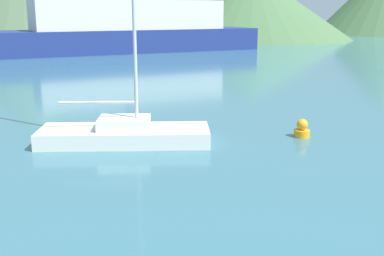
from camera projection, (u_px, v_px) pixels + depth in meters
sailboat_inner at (125, 131)px, 16.38m from camera, size 6.03×3.11×11.12m
ferry_distant at (129, 29)px, 52.60m from camera, size 29.97×12.59×7.12m
buoy_marker at (302, 130)px, 17.25m from camera, size 0.57×0.57×0.66m
hill_east at (254, 6)px, 76.87m from camera, size 31.28×31.28×10.42m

